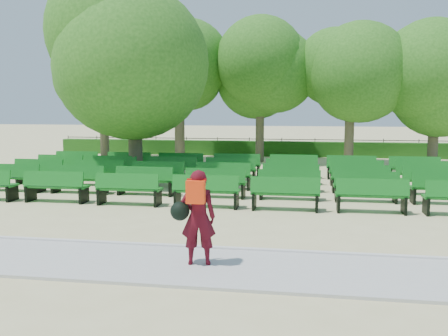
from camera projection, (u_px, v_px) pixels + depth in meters
ground at (230, 197)px, 16.69m from camera, size 120.00×120.00×0.00m
paving at (170, 265)px, 9.45m from camera, size 30.00×2.20×0.06m
curb at (184, 247)px, 10.57m from camera, size 30.00×0.12×0.10m
hedge at (265, 149)px, 30.34m from camera, size 26.00×0.70×0.90m
fence at (265, 155)px, 30.79m from camera, size 26.00×0.10×1.02m
tree_line at (258, 163)px, 26.48m from camera, size 21.80×6.80×7.04m
bench_array at (224, 186)px, 18.26m from camera, size 2.04×0.79×1.26m
tree_among at (133, 56)px, 19.98m from camera, size 5.69×5.69×7.58m
person at (197, 216)px, 9.30m from camera, size 0.88×0.55×1.80m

